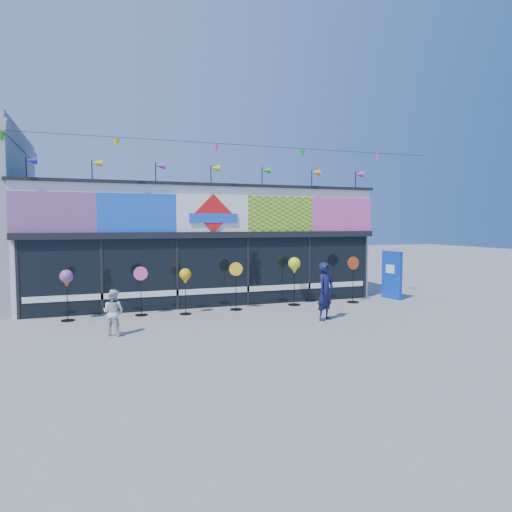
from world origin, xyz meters
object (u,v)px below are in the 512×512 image
blue_sign (392,275)px  spinner_5 (353,278)px  adult_man (325,291)px  spinner_3 (236,285)px  spinner_2 (185,278)px  spinner_1 (141,290)px  spinner_0 (67,280)px  spinner_4 (294,267)px  child (113,312)px

blue_sign → spinner_5: bearing=176.7°
adult_man → spinner_3: bearing=101.1°
spinner_3 → spinner_2: bearing=-174.0°
spinner_1 → spinner_5: (7.24, -0.14, 0.07)m
spinner_0 → adult_man: size_ratio=0.89×
spinner_0 → adult_man: bearing=-18.5°
spinner_2 → spinner_5: bearing=1.2°
spinner_2 → spinner_4: spinner_4 is taller
spinner_0 → spinner_1: bearing=2.5°
spinner_3 → spinner_4: 2.18m
spinner_3 → spinner_5: spinner_5 is taller
child → spinner_5: bearing=-132.0°
spinner_0 → spinner_3: spinner_3 is taller
spinner_4 → spinner_5: (2.16, -0.21, -0.45)m
spinner_4 → adult_man: bearing=-93.5°
spinner_4 → adult_man: (-0.15, -2.50, -0.48)m
spinner_1 → spinner_5: 7.24m
spinner_0 → spinner_3: size_ratio=0.95×
adult_man → spinner_0: bearing=132.5°
spinner_4 → child: 6.45m
spinner_0 → spinner_4: size_ratio=0.90×
spinner_2 → child: bearing=-137.4°
blue_sign → child: (-9.91, -2.38, -0.31)m
blue_sign → adult_man: size_ratio=1.06×
spinner_5 → blue_sign: bearing=7.9°
spinner_0 → spinner_1: 2.09m
spinner_4 → spinner_5: 2.22m
spinner_5 → adult_man: size_ratio=0.98×
spinner_2 → child: (-2.18, -2.00, -0.56)m
spinner_2 → child: size_ratio=1.24×
blue_sign → adult_man: bearing=-159.4°
adult_man → spinner_1: bearing=124.8°
spinner_3 → adult_man: bearing=-49.9°
spinner_0 → child: (1.17, -2.18, -0.60)m
spinner_1 → adult_man: 5.49m
spinner_2 → spinner_5: size_ratio=0.87×
spinner_5 → child: 8.40m
spinner_1 → adult_man: adult_man is taller
spinner_0 → blue_sign: bearing=1.0°
spinner_4 → adult_man: size_ratio=0.99×
spinner_1 → spinner_3: bearing=-1.8°
spinner_5 → adult_man: (-2.31, -2.29, -0.03)m
spinner_4 → spinner_5: bearing=-5.6°
blue_sign → spinner_3: (-6.07, -0.20, -0.07)m
spinner_1 → spinner_2: spinner_1 is taller
spinner_4 → adult_man: 2.55m
spinner_3 → adult_man: adult_man is taller
spinner_3 → spinner_5: size_ratio=0.95×
spinner_5 → child: spinner_5 is taller
spinner_4 → spinner_2: bearing=-174.9°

